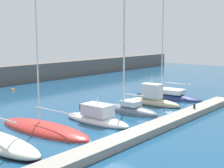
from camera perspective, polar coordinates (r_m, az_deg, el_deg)
The scene contains 9 objects.
ground_plane at distance 23.92m, azimuth 0.40°, elevation -9.32°, with size 120.00×120.00×0.00m, color navy.
dock_pier at distance 23.06m, azimuth 3.00°, elevation -9.32°, with size 35.02×1.60×0.54m, color gray.
sailboat_red_fourth at distance 25.97m, azimuth -11.95°, elevation -7.72°, with size 3.18×9.52×14.22m.
motorboat_white_fifth at distance 27.68m, azimuth -2.72°, elevation -5.85°, with size 1.97×6.65×2.49m.
sailboat_slate_sixth at distance 31.29m, azimuth 3.10°, elevation -4.28°, with size 1.89×6.37×13.99m.
motorboat_sand_seventh at distance 35.05m, azimuth 7.19°, elevation -2.75°, with size 1.89×6.26×3.41m.
sailboat_navy_eighth at distance 38.96m, azimuth 9.81°, elevation -2.13°, with size 3.22×8.69×16.11m.
mooring_buoy_orange at distance 45.83m, azimuth -16.99°, elevation -1.09°, with size 0.55×0.55×0.55m, color orange.
dock_bollard at distance 31.49m, azimuth 14.22°, elevation -3.81°, with size 0.20×0.20×0.44m, color black.
Camera 1 is at (-17.65, -14.40, 7.31)m, focal length 52.23 mm.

